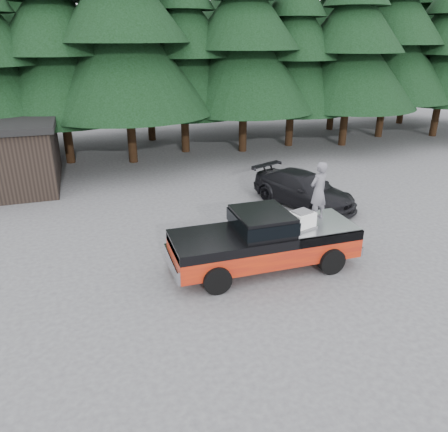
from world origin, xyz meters
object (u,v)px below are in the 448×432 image
object	(u,v)px
air_compressor	(302,220)
man_on_bed	(319,191)
pickup_truck	(264,248)
parked_car	(304,189)

from	to	relation	value
air_compressor	man_on_bed	bearing A→B (deg)	14.99
pickup_truck	parked_car	world-z (taller)	parked_car
pickup_truck	air_compressor	distance (m)	1.47
air_compressor	man_on_bed	distance (m)	1.18
pickup_truck	air_compressor	bearing A→B (deg)	-11.38
pickup_truck	man_on_bed	bearing A→B (deg)	7.92
parked_car	man_on_bed	bearing A→B (deg)	-135.22
man_on_bed	parked_car	xyz separation A→B (m)	(1.87, 4.38, -1.57)
pickup_truck	man_on_bed	xyz separation A→B (m)	(1.93, 0.27, 1.62)
man_on_bed	parked_car	world-z (taller)	man_on_bed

